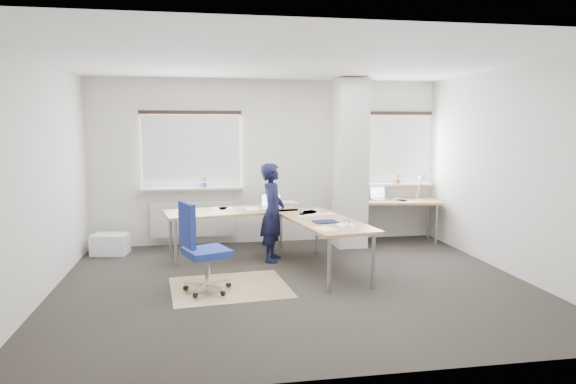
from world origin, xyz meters
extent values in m
plane|color=black|center=(0.00, 0.00, 0.00)|extent=(6.00, 6.00, 0.00)
cube|color=beige|center=(0.00, 2.50, 1.40)|extent=(6.00, 0.04, 2.80)
cube|color=beige|center=(0.00, -2.50, 1.40)|extent=(6.00, 0.04, 2.80)
cube|color=beige|center=(-3.00, 0.00, 1.40)|extent=(0.04, 5.00, 2.80)
cube|color=beige|center=(3.00, 0.00, 1.40)|extent=(0.04, 5.00, 2.80)
cube|color=white|center=(0.00, 0.00, 2.80)|extent=(6.00, 5.00, 0.04)
cube|color=beige|center=(1.30, 1.95, 1.39)|extent=(0.50, 0.50, 2.78)
cube|color=white|center=(-1.30, 2.47, 1.60)|extent=(1.60, 0.04, 1.20)
cube|color=white|center=(-1.30, 2.43, 1.60)|extent=(1.60, 0.02, 1.20)
cube|color=white|center=(-1.30, 2.40, 0.98)|extent=(1.70, 0.20, 0.04)
cube|color=white|center=(2.30, 2.47, 1.60)|extent=(1.20, 0.04, 1.20)
cube|color=white|center=(2.30, 2.43, 1.60)|extent=(1.20, 0.02, 1.20)
cube|color=white|center=(2.30, 2.40, 0.98)|extent=(1.30, 0.20, 0.04)
cube|color=silver|center=(-1.30, 2.42, 0.45)|extent=(1.40, 0.10, 0.60)
cylinder|color=#86479C|center=(-1.10, 2.38, 1.04)|extent=(0.12, 0.12, 0.08)
imported|color=#2C5A24|center=(-1.10, 2.38, 1.08)|extent=(0.09, 0.06, 0.17)
cylinder|color=#A4593F|center=(2.30, 2.38, 1.04)|extent=(0.12, 0.12, 0.08)
imported|color=#2C5A24|center=(2.30, 2.38, 1.08)|extent=(0.09, 0.07, 0.17)
cube|color=#988253|center=(-0.83, -0.01, 0.00)|extent=(1.55, 1.35, 0.01)
cube|color=white|center=(-2.59, 2.02, 0.16)|extent=(0.60, 0.47, 0.32)
cube|color=#9D6A43|center=(-0.70, 1.55, 0.71)|extent=(2.11, 1.14, 0.04)
cube|color=#9D6A43|center=(0.49, 0.54, 0.71)|extent=(1.14, 2.11, 0.04)
cylinder|color=gray|center=(-1.53, 1.09, 0.34)|extent=(0.05, 0.05, 0.69)
cylinder|color=gray|center=(-1.64, 1.69, 0.34)|extent=(0.05, 0.05, 0.69)
cylinder|color=gray|center=(0.14, 2.00, 0.34)|extent=(0.05, 0.05, 0.69)
cylinder|color=gray|center=(0.36, -0.40, 0.34)|extent=(0.05, 0.05, 0.69)
cylinder|color=gray|center=(0.95, -0.30, 0.34)|extent=(0.05, 0.05, 0.69)
cylinder|color=gray|center=(0.63, 1.48, 0.34)|extent=(0.05, 0.05, 0.69)
cube|color=#B7B7BC|center=(-0.07, 1.57, 0.74)|extent=(0.33, 0.23, 0.01)
cube|color=#B7B7BC|center=(-0.07, 1.69, 0.85)|extent=(0.33, 0.05, 0.22)
cube|color=silver|center=(-0.07, 1.69, 0.85)|extent=(0.29, 0.03, 0.19)
cube|color=white|center=(0.54, 0.84, 0.74)|extent=(0.46, 0.23, 0.02)
cube|color=#121732|center=(0.48, 0.33, 0.74)|extent=(0.34, 0.27, 0.01)
cube|color=beige|center=(0.13, 1.77, 0.77)|extent=(0.49, 0.37, 0.07)
imported|color=white|center=(0.29, 1.10, 0.76)|extent=(0.09, 0.09, 0.07)
cylinder|color=silver|center=(0.68, -0.02, 0.78)|extent=(0.07, 0.07, 0.10)
cube|color=#9D6A43|center=(2.25, 2.15, 0.71)|extent=(1.50, 0.93, 0.04)
cylinder|color=gray|center=(1.62, 2.01, 0.34)|extent=(0.05, 0.05, 0.69)
cylinder|color=gray|center=(2.80, 1.80, 0.34)|extent=(0.05, 0.05, 0.69)
cylinder|color=gray|center=(1.70, 2.50, 0.34)|extent=(0.05, 0.05, 0.69)
cylinder|color=gray|center=(2.88, 2.29, 0.34)|extent=(0.05, 0.05, 0.69)
cube|color=#B7B7BC|center=(1.95, 2.21, 0.74)|extent=(0.38, 0.32, 0.01)
cube|color=#B7B7BC|center=(1.91, 2.32, 0.85)|extent=(0.33, 0.14, 0.22)
cube|color=silver|center=(1.91, 2.32, 0.85)|extent=(0.29, 0.11, 0.19)
cylinder|color=silver|center=(2.65, 2.23, 0.74)|extent=(0.10, 0.10, 0.02)
cylinder|color=silver|center=(2.65, 2.23, 0.93)|extent=(0.02, 0.16, 0.38)
cylinder|color=silver|center=(2.65, 2.11, 1.15)|extent=(0.02, 0.29, 0.13)
cone|color=silver|center=(2.65, 1.97, 1.13)|extent=(0.14, 0.16, 0.17)
cube|color=navy|center=(-1.10, -0.11, 0.49)|extent=(0.63, 0.63, 0.09)
cube|color=navy|center=(-1.33, -0.20, 0.85)|extent=(0.21, 0.42, 0.53)
cylinder|color=silver|center=(-1.10, -0.11, 0.29)|extent=(0.06, 0.06, 0.36)
cylinder|color=black|center=(-0.84, -0.01, 0.04)|extent=(0.07, 0.05, 0.06)
cylinder|color=black|center=(-1.12, 0.17, 0.04)|extent=(0.04, 0.07, 0.06)
cylinder|color=black|center=(-1.37, -0.04, 0.04)|extent=(0.07, 0.05, 0.06)
cylinder|color=black|center=(-1.25, -0.34, 0.04)|extent=(0.06, 0.07, 0.06)
cylinder|color=black|center=(-0.93, -0.33, 0.04)|extent=(0.07, 0.07, 0.06)
imported|color=black|center=(-0.11, 1.20, 0.74)|extent=(0.50, 0.62, 1.47)
camera|label=1|loc=(-1.16, -6.27, 2.01)|focal=32.00mm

